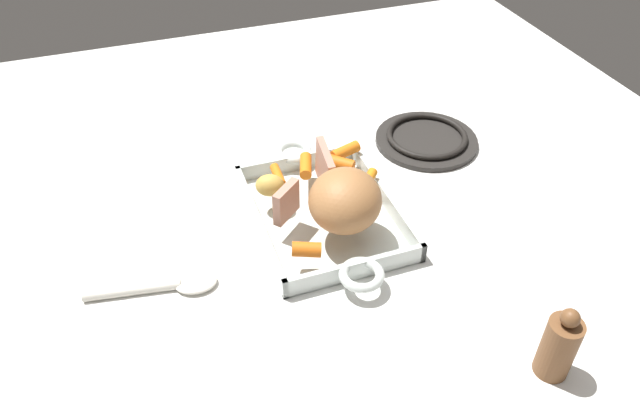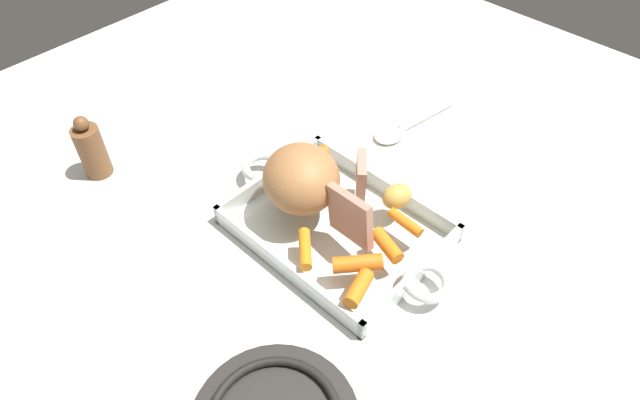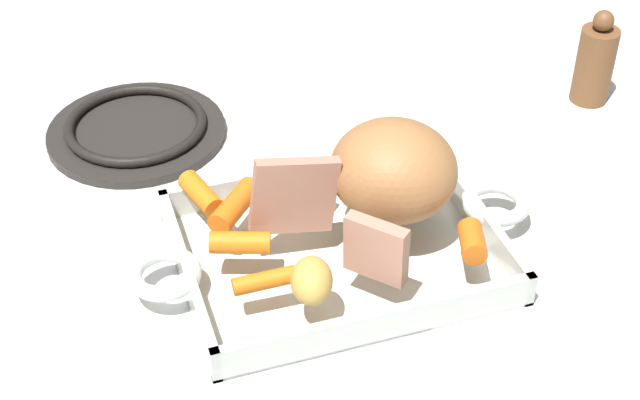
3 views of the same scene
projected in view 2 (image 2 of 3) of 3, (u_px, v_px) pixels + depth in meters
name	position (u px, v px, depth m)	size (l,w,h in m)	color
ground_plane	(336.00, 231.00, 0.87)	(1.66, 1.66, 0.00)	white
roasting_dish	(337.00, 226.00, 0.86)	(0.41, 0.24, 0.04)	silver
pork_roast	(301.00, 178.00, 0.83)	(0.12, 0.12, 0.10)	#AA7141
roast_slice_thick	(350.00, 217.00, 0.79)	(0.01, 0.08, 0.08)	tan
roast_slice_outer	(361.00, 175.00, 0.86)	(0.01, 0.06, 0.06)	tan
baby_carrot_long	(305.00, 249.00, 0.79)	(0.02, 0.02, 0.07)	orange
baby_carrot_southeast	(358.00, 264.00, 0.77)	(0.02, 0.02, 0.07)	orange
baby_carrot_center_left	(386.00, 247.00, 0.79)	(0.02, 0.02, 0.06)	orange
baby_carrot_northeast	(405.00, 222.00, 0.82)	(0.02, 0.02, 0.06)	orange
baby_carrot_short	(315.00, 155.00, 0.92)	(0.02, 0.02, 0.05)	orange
baby_carrot_center_right	(359.00, 288.00, 0.74)	(0.02, 0.02, 0.06)	orange
potato_corner	(397.00, 196.00, 0.84)	(0.05, 0.04, 0.04)	gold
serving_spoon	(407.00, 125.00, 1.04)	(0.06, 0.20, 0.02)	white
pepper_mill	(92.00, 150.00, 0.93)	(0.05, 0.05, 0.12)	brown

